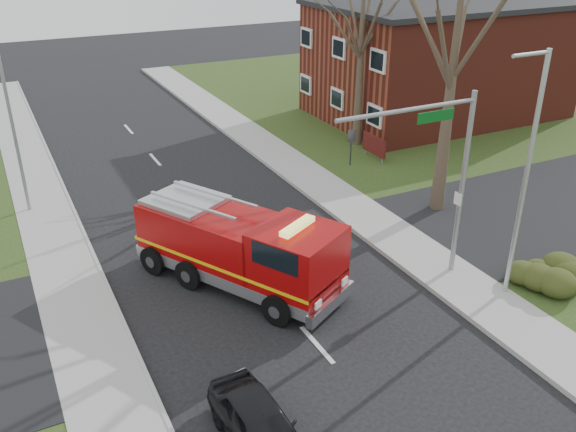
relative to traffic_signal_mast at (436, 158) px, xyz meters
name	(u,v)px	position (x,y,z in m)	size (l,w,h in m)	color
ground	(317,345)	(-5.21, -1.50, -4.71)	(120.00, 120.00, 0.00)	black
sidewalk_right	(473,293)	(0.99, -1.50, -4.63)	(2.40, 80.00, 0.15)	#9D9C97
sidewalk_left	(113,409)	(-11.41, -1.50, -4.63)	(2.40, 80.00, 0.15)	#9D9C97
brick_building	(439,59)	(13.79, 16.50, -1.05)	(15.40, 10.40, 7.25)	maroon
health_center_sign	(374,145)	(5.29, 11.00, -3.83)	(0.12, 2.00, 1.40)	#4A1211
hedge_corner	(556,275)	(3.79, -2.50, -4.13)	(2.80, 2.00, 0.90)	#2C3B15
bare_tree_near	(456,41)	(4.29, 4.50, 2.71)	(6.00, 6.00, 12.00)	#372920
bare_tree_far	(362,30)	(5.79, 13.50, 1.78)	(5.25, 5.25, 10.50)	#372920
traffic_signal_mast	(436,158)	(0.00, 0.00, 0.00)	(5.29, 0.18, 6.80)	gray
streetlight_pole	(525,173)	(1.93, -2.00, -0.16)	(1.48, 0.16, 8.40)	#B7BABF
utility_pole_far	(15,137)	(-12.01, 12.50, -1.21)	(0.14, 0.14, 7.00)	gray
fire_engine	(240,249)	(-5.89, 2.81, -3.32)	(5.89, 7.90, 3.06)	#950607
parked_car_maroon	(260,426)	(-8.40, -4.35, -4.07)	(1.52, 3.77, 1.28)	black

